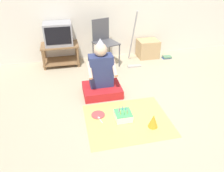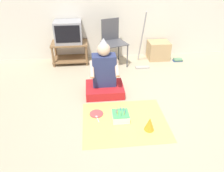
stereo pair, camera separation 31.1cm
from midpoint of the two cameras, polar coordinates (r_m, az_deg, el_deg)
The scene contains 13 objects.
ground_plane at distance 3.13m, azimuth 6.36°, elevation -7.92°, with size 16.00×16.00×0.00m, color tan.
tv_stand at distance 4.64m, azimuth -15.21°, elevation 8.37°, with size 0.73×0.45×0.44m.
tv at distance 4.52m, azimuth -15.88°, elevation 13.00°, with size 0.53×0.41×0.43m.
folding_chair at distance 4.44m, azimuth -4.23°, elevation 12.10°, with size 0.54×0.54×0.91m.
cardboard_box_stack at distance 4.94m, azimuth 7.52°, elevation 9.64°, with size 0.44×0.38×0.39m.
dust_mop at distance 4.47m, azimuth 3.62°, elevation 9.28°, with size 0.28×0.47×1.11m.
book_pile at distance 4.99m, azimuth 12.42°, elevation 7.35°, with size 0.19×0.12×0.05m.
person_seated at distance 3.48m, azimuth -5.34°, elevation 2.22°, with size 0.61×0.49×0.92m.
party_cloth at distance 3.04m, azimuth 1.12°, elevation -8.98°, with size 1.14×0.94×0.01m.
birthday_cake at distance 3.02m, azimuth -0.03°, elevation -7.83°, with size 0.23×0.23×0.18m.
party_hat_blue at distance 2.90m, azimuth 7.72°, elevation -9.13°, with size 0.13×0.13×0.19m.
paper_plate at distance 3.13m, azimuth -6.53°, elevation -7.58°, with size 0.19×0.19×0.01m.
plastic_spoon_near at distance 3.07m, azimuth -6.29°, elevation -8.52°, with size 0.05×0.14×0.01m.
Camera 1 is at (-1.02, -2.27, 1.93)m, focal length 35.00 mm.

